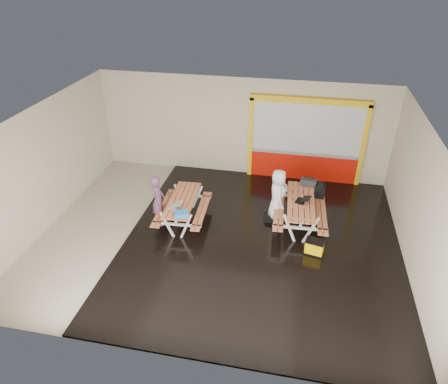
% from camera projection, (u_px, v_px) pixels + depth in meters
% --- Properties ---
extents(room, '(10.02, 8.02, 3.52)m').
position_uv_depth(room, '(217.00, 185.00, 10.56)').
color(room, '#B7AE9B').
rests_on(room, ground).
extents(deck, '(7.50, 7.98, 0.05)m').
position_uv_depth(deck, '(262.00, 243.00, 11.24)').
color(deck, black).
rests_on(deck, room).
extents(kiosk, '(3.88, 0.16, 3.00)m').
position_uv_depth(kiosk, '(305.00, 142.00, 13.65)').
color(kiosk, red).
rests_on(kiosk, room).
extents(picnic_table_left, '(1.50, 2.12, 0.82)m').
position_uv_depth(picnic_table_left, '(183.00, 205.00, 11.80)').
color(picnic_table_left, '#D07849').
rests_on(picnic_table_left, deck).
extents(picnic_table_right, '(1.59, 2.26, 0.88)m').
position_uv_depth(picnic_table_right, '(300.00, 207.00, 11.65)').
color(picnic_table_right, '#D07849').
rests_on(picnic_table_right, deck).
extents(person_left, '(0.55, 0.66, 1.55)m').
position_uv_depth(person_left, '(158.00, 200.00, 11.58)').
color(person_left, '#6B4460').
rests_on(person_left, deck).
extents(person_right, '(0.67, 0.86, 1.56)m').
position_uv_depth(person_right, '(278.00, 194.00, 11.77)').
color(person_right, white).
rests_on(person_right, deck).
extents(laptop_left, '(0.36, 0.33, 0.15)m').
position_uv_depth(laptop_left, '(176.00, 205.00, 11.33)').
color(laptop_left, silver).
rests_on(laptop_left, picnic_table_left).
extents(laptop_right, '(0.48, 0.45, 0.17)m').
position_uv_depth(laptop_right, '(303.00, 200.00, 11.47)').
color(laptop_right, black).
rests_on(laptop_right, picnic_table_right).
extents(blue_pouch, '(0.44, 0.38, 0.11)m').
position_uv_depth(blue_pouch, '(181.00, 214.00, 10.97)').
color(blue_pouch, blue).
rests_on(blue_pouch, picnic_table_left).
extents(toolbox, '(0.51, 0.32, 0.28)m').
position_uv_depth(toolbox, '(309.00, 182.00, 12.24)').
color(toolbox, black).
rests_on(toolbox, picnic_table_right).
extents(backpack, '(0.32, 0.22, 0.52)m').
position_uv_depth(backpack, '(320.00, 190.00, 12.19)').
color(backpack, black).
rests_on(backpack, picnic_table_right).
extents(dark_case, '(0.51, 0.41, 0.17)m').
position_uv_depth(dark_case, '(272.00, 217.00, 12.11)').
color(dark_case, black).
rests_on(dark_case, deck).
extents(fluke_bag, '(0.54, 0.41, 0.42)m').
position_uv_depth(fluke_bag, '(314.00, 247.00, 10.71)').
color(fluke_bag, black).
rests_on(fluke_bag, deck).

